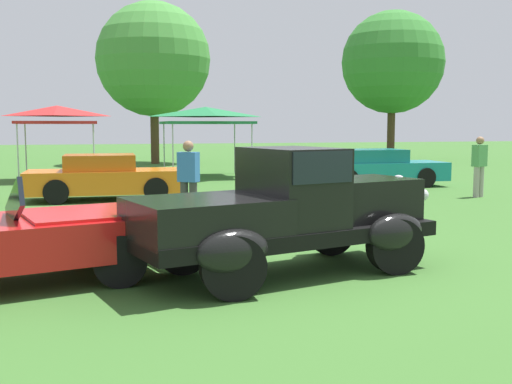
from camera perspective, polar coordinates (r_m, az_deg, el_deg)
The scene contains 11 objects.
ground_plane at distance 8.52m, azimuth 3.16°, elevation -7.37°, with size 120.00×120.00×0.00m, color #386628.
feature_pickup_truck at distance 8.23m, azimuth 2.91°, elevation -1.72°, with size 4.39×2.65×1.70m.
neighbor_convertible at distance 8.27m, azimuth -22.30°, elevation -4.14°, with size 4.69×2.78×1.40m.
show_car_orange at distance 17.02m, azimuth -13.79°, elevation 1.30°, with size 4.19×1.78×1.22m.
show_car_teal at distance 20.57m, azimuth 11.11°, elevation 2.18°, with size 4.45×1.79×1.22m.
spectator_near_truck at distance 18.22m, azimuth 19.97°, elevation 2.41°, with size 0.46×0.37×1.69m.
spectator_between_cars at distance 12.53m, azimuth -6.27°, elevation 1.20°, with size 0.47×0.42×1.69m.
canopy_tent_left_field at distance 23.47m, azimuth -17.94°, elevation 6.93°, with size 2.77×2.77×2.71m.
canopy_tent_center_field at distance 23.99m, azimuth -4.67°, elevation 7.19°, with size 3.26×3.26×2.71m.
treeline_mid_left at distance 32.88m, azimuth -9.47°, elevation 12.00°, with size 5.87×5.87×8.32m.
treeline_center at distance 36.60m, azimuth 12.54°, elevation 11.62°, with size 5.80×5.80×8.47m.
Camera 1 is at (-2.53, -7.88, 1.99)m, focal length 43.19 mm.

